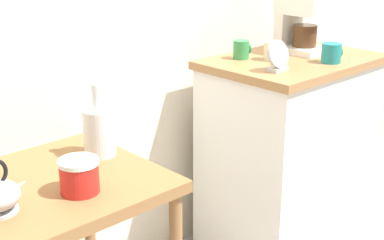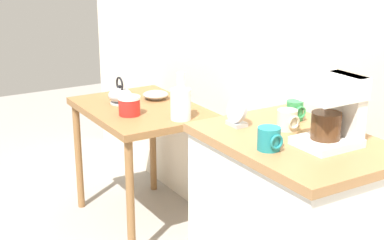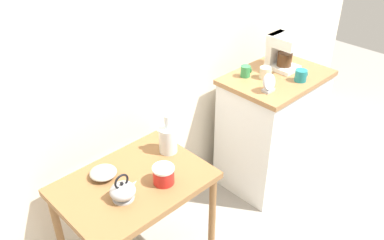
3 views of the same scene
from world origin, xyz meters
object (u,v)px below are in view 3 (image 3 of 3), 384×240
Objects in this scene: canister_enamel at (164,175)px; mug_small_cream at (265,73)px; bowl_stoneware at (103,173)px; mug_dark_teal at (301,75)px; coffee_maker at (282,50)px; glass_carafe_vase at (168,139)px; teakettle at (123,191)px; table_clock at (269,84)px; mug_tall_green at (246,71)px.

mug_small_cream is (1.12, 0.17, 0.19)m from canister_enamel.
mug_dark_teal is at bearing -11.82° from bowl_stoneware.
coffee_maker is at bearing 6.79° from mug_small_cream.
glass_carafe_vase is at bearing 178.02° from mug_small_cream.
mug_small_cream is (1.33, -0.10, 0.22)m from bowl_stoneware.
canister_enamel reaches higher than bowl_stoneware.
bowl_stoneware is 0.23m from teakettle.
table_clock is at bearing -136.13° from mug_small_cream.
mug_dark_teal is at bearing -1.48° from canister_enamel.
canister_enamel is 0.99m from table_clock.
coffee_maker reaches higher than mug_small_cream.
teakettle reaches higher than canister_enamel.
bowl_stoneware is 1.59m from coffee_maker.
canister_enamel is at bearing -136.23° from glass_carafe_vase.
mug_dark_teal is at bearing -55.15° from mug_small_cream.
glass_carafe_vase is 2.03× the size of table_clock.
mug_dark_teal is (-0.08, -0.23, -0.10)m from coffee_maker.
mug_small_cream is (-0.22, -0.03, -0.10)m from coffee_maker.
glass_carafe_vase is 0.92m from mug_small_cream.
mug_dark_teal reaches higher than canister_enamel.
coffee_maker is (1.12, -0.01, 0.25)m from glass_carafe_vase.
canister_enamel is (-0.21, -0.20, -0.04)m from glass_carafe_vase.
mug_dark_teal is at bearing -108.38° from coffee_maker.
canister_enamel is at bearing -171.22° from mug_small_cream.
coffee_maker reaches higher than mug_dark_teal.
coffee_maker reaches higher than canister_enamel.
mug_tall_green is (1.27, 0.23, 0.19)m from teakettle.
table_clock reaches higher than teakettle.
table_clock is at bearing -12.89° from glass_carafe_vase.
mug_tall_green is (-0.08, 0.11, 0.00)m from mug_small_cream.
teakettle is 1.34× the size of table_clock.
bowl_stoneware is 1.88× the size of mug_tall_green.
canister_enamel is 1.15m from mug_small_cream.
mug_tall_green is (0.82, 0.08, 0.15)m from glass_carafe_vase.
coffee_maker reaches higher than table_clock.
bowl_stoneware is at bearing 175.54° from mug_small_cream.
mug_dark_teal is (1.50, -0.08, 0.19)m from teakettle.
bowl_stoneware is 1.77× the size of mug_small_cream.
mug_tall_green is at bearing 75.87° from table_clock.
mug_tall_green reaches higher than teakettle.
canister_enamel is 1.35× the size of mug_dark_teal.
table_clock is (-0.15, -0.14, 0.02)m from mug_small_cream.
table_clock reaches higher than canister_enamel.
bowl_stoneware is 1.35m from mug_small_cream.
mug_small_cream reaches higher than teakettle.
coffee_maker is 0.24m from mug_small_cream.
teakettle is at bearing 176.75° from mug_dark_teal.
glass_carafe_vase is at bearing 43.77° from canister_enamel.
canister_enamel is 0.97× the size of table_clock.
bowl_stoneware is at bearing 168.18° from mug_dark_teal.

